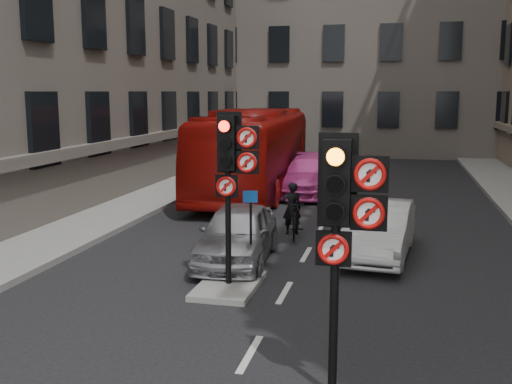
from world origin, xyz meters
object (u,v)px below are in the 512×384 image
at_px(signal_far, 232,161).
at_px(car_pink, 309,176).
at_px(car_white, 379,229).
at_px(motorcyclist, 292,208).
at_px(bus_red, 255,151).
at_px(motorcycle, 295,218).
at_px(info_sign, 251,220).
at_px(signal_near, 343,210).
at_px(car_silver, 237,234).

distance_m(signal_far, car_pink, 12.24).
distance_m(car_white, motorcyclist, 3.15).
bearing_deg(signal_far, motorcyclist, 85.87).
bearing_deg(bus_red, motorcyclist, -71.25).
height_order(signal_far, motorcycle, signal_far).
relative_size(bus_red, motorcycle, 6.62).
height_order(signal_far, info_sign, signal_far).
relative_size(signal_near, info_sign, 1.92).
relative_size(signal_near, signal_far, 1.00).
bearing_deg(car_pink, motorcycle, -87.62).
bearing_deg(motorcycle, info_sign, -101.67).
xyz_separation_m(car_pink, motorcyclist, (0.49, -6.94, 0.01)).
bearing_deg(motorcyclist, car_white, 123.59).
bearing_deg(car_silver, motorcycle, 66.70).
relative_size(car_silver, bus_red, 0.33).
xyz_separation_m(signal_far, car_white, (2.91, 3.28, -2.01)).
relative_size(car_silver, car_white, 0.98).
height_order(car_silver, bus_red, bus_red).
distance_m(signal_near, motorcycle, 9.25).
relative_size(motorcyclist, info_sign, 0.82).
bearing_deg(car_white, motorcyclist, 149.38).
relative_size(signal_far, car_pink, 0.69).
bearing_deg(motorcyclist, info_sign, 67.64).
xyz_separation_m(signal_near, info_sign, (-2.39, 4.74, -1.26)).
height_order(car_pink, motorcyclist, motorcyclist).
relative_size(car_pink, bus_red, 0.43).
bearing_deg(signal_far, signal_near, -56.98).
bearing_deg(signal_far, car_silver, 102.04).
xyz_separation_m(car_silver, car_pink, (0.31, 10.07, 0.06)).
relative_size(signal_near, car_silver, 0.87).
bearing_deg(motorcycle, car_white, -39.42).
bearing_deg(motorcycle, bus_red, 104.28).
xyz_separation_m(car_white, bus_red, (-5.25, 8.75, 1.01)).
height_order(car_white, car_pink, car_pink).
distance_m(car_white, car_pink, 9.30).
relative_size(signal_far, motorcycle, 1.94).
height_order(car_white, motorcycle, car_white).
height_order(car_pink, motorcycle, car_pink).
bearing_deg(signal_far, info_sign, 73.90).
xyz_separation_m(signal_near, motorcyclist, (-2.23, 9.14, -1.82)).
distance_m(signal_far, car_white, 4.83).
bearing_deg(signal_near, info_sign, 116.71).
bearing_deg(car_silver, info_sign, -67.46).
height_order(bus_red, info_sign, bus_red).
height_order(signal_near, info_sign, signal_near).
bearing_deg(info_sign, motorcycle, 69.80).
bearing_deg(car_pink, car_silver, -94.43).
xyz_separation_m(car_pink, bus_red, (-2.22, -0.04, 0.95)).
relative_size(signal_near, motorcycle, 1.94).
xyz_separation_m(signal_far, car_silver, (-0.43, 2.01, -2.00)).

